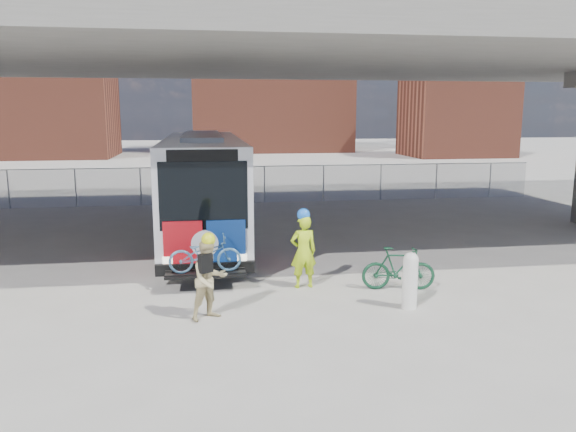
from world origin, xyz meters
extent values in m
plane|color=#9E9991|center=(0.00, 0.00, 0.00)|extent=(160.00, 160.00, 0.00)
cube|color=silver|center=(-2.00, 4.68, 1.95)|extent=(2.55, 12.00, 3.20)
cube|color=black|center=(-2.00, 5.18, 2.59)|extent=(2.61, 11.00, 1.28)
cube|color=black|center=(-2.00, -1.27, 2.33)|extent=(2.24, 0.12, 1.76)
cube|color=black|center=(-2.00, -1.27, 3.36)|extent=(1.78, 0.12, 0.30)
cube|color=black|center=(-2.00, -1.37, 0.45)|extent=(2.55, 0.20, 0.30)
cube|color=#B50D16|center=(-2.55, -1.34, 1.10)|extent=(1.00, 0.08, 1.20)
cube|color=navy|center=(-1.45, -1.34, 1.10)|extent=(1.00, 0.08, 1.20)
cylinder|color=silver|center=(-2.00, -1.36, 1.10)|extent=(0.70, 0.06, 0.70)
cube|color=gray|center=(-2.00, 4.68, 3.62)|extent=(1.28, 7.20, 0.14)
cube|color=black|center=(-2.00, -1.87, 0.45)|extent=(2.00, 0.70, 0.06)
cylinder|color=black|center=(-3.15, 0.28, 0.50)|extent=(0.30, 1.00, 1.00)
cylinder|color=black|center=(-0.85, 0.28, 0.50)|extent=(0.30, 1.00, 1.00)
cylinder|color=black|center=(-3.15, 8.88, 0.50)|extent=(0.30, 1.00, 1.00)
cylinder|color=black|center=(-0.85, 8.88, 0.50)|extent=(0.30, 1.00, 1.00)
cube|color=#B50D16|center=(-3.30, 0.88, 1.30)|extent=(0.06, 2.60, 1.70)
cube|color=navy|center=(-3.30, 2.48, 1.30)|extent=(0.06, 1.40, 1.70)
cube|color=#B50D16|center=(-0.70, 0.88, 1.30)|extent=(0.06, 2.60, 1.70)
cube|color=navy|center=(-0.70, 2.48, 1.30)|extent=(0.06, 1.40, 1.70)
imported|color=#3D6688|center=(-2.00, -1.87, 0.95)|extent=(1.82, 0.71, 0.94)
cube|color=#605E59|center=(0.00, 4.00, 6.75)|extent=(40.00, 16.00, 1.50)
cube|color=#605E59|center=(0.00, 4.00, 7.55)|extent=(40.00, 0.60, 0.80)
cylinder|color=gray|center=(-8.00, 12.00, 0.90)|extent=(0.06, 0.06, 1.80)
cylinder|color=gray|center=(-4.00, 12.00, 0.90)|extent=(0.06, 0.06, 1.80)
cylinder|color=gray|center=(0.00, 12.00, 0.90)|extent=(0.06, 0.06, 1.80)
cylinder|color=gray|center=(4.00, 12.00, 0.90)|extent=(0.06, 0.06, 1.80)
cylinder|color=gray|center=(8.00, 12.00, 0.90)|extent=(0.06, 0.06, 1.80)
cylinder|color=gray|center=(12.00, 12.00, 0.90)|extent=(0.06, 0.06, 1.80)
plane|color=gray|center=(0.00, 12.00, 0.90)|extent=(30.00, 0.00, 30.00)
cube|color=gray|center=(0.00, 12.00, 1.82)|extent=(30.00, 0.05, 0.04)
cube|color=brown|center=(-18.00, 45.00, 5.00)|extent=(14.00, 10.00, 10.00)
cube|color=brown|center=(6.00, 52.00, 6.00)|extent=(18.00, 12.00, 12.00)
cube|color=brown|center=(24.00, 40.00, 4.00)|extent=(10.00, 8.00, 8.00)
cylinder|color=brown|center=(14.00, 55.00, 12.50)|extent=(2.20, 2.20, 25.00)
cylinder|color=silver|center=(2.60, -3.85, 0.57)|extent=(0.34, 0.34, 1.14)
sphere|color=silver|center=(2.60, -3.85, 1.14)|extent=(0.34, 0.34, 0.34)
imported|color=#B8E117|center=(0.47, -1.94, 0.94)|extent=(0.73, 0.53, 1.88)
sphere|color=blue|center=(0.47, -1.94, 1.90)|extent=(0.33, 0.33, 0.33)
imported|color=tan|center=(-1.92, -3.84, 0.87)|extent=(1.06, 0.99, 1.74)
sphere|color=yellow|center=(-1.92, -3.84, 1.76)|extent=(0.30, 0.30, 0.30)
cube|color=black|center=(-1.99, -4.02, 1.29)|extent=(0.32, 0.28, 0.40)
imported|color=#15432A|center=(2.81, -2.50, 0.55)|extent=(1.90, 0.82, 1.11)
camera|label=1|loc=(-1.98, -15.57, 4.40)|focal=35.00mm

